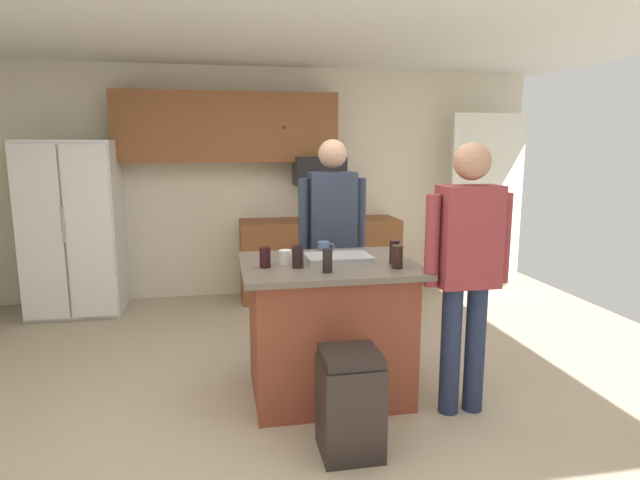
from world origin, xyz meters
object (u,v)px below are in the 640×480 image
(glass_stout_tall, at_px, (327,261))
(glass_dark_ale, at_px, (265,257))
(kitchen_island, at_px, (328,328))
(person_host_foreground, at_px, (467,260))
(refrigerator, at_px, (74,228))
(person_guest_left, at_px, (332,230))
(glass_short_whisky, at_px, (298,257))
(tumbler_amber, at_px, (397,257))
(microwave_over_range, at_px, (319,171))
(glass_pilsner, at_px, (394,252))
(mug_blue_stoneware, at_px, (324,248))
(mug_ceramic_white, at_px, (286,257))
(serving_tray, at_px, (338,258))
(trash_bin, at_px, (350,403))

(glass_stout_tall, distance_m, glass_dark_ale, 0.43)
(kitchen_island, bearing_deg, person_host_foreground, -27.76)
(refrigerator, relative_size, person_guest_left, 1.00)
(glass_short_whisky, relative_size, tumbler_amber, 0.95)
(microwave_over_range, distance_m, tumbler_amber, 2.73)
(person_host_foreground, distance_m, glass_pilsner, 0.48)
(mug_blue_stoneware, bearing_deg, microwave_over_range, 80.22)
(glass_stout_tall, xyz_separation_m, mug_blue_stoneware, (0.09, 0.56, -0.03))
(glass_short_whisky, bearing_deg, mug_ceramic_white, 120.21)
(mug_blue_stoneware, bearing_deg, kitchen_island, -95.02)
(mug_blue_stoneware, bearing_deg, serving_tray, -77.78)
(refrigerator, distance_m, person_guest_left, 2.85)
(microwave_over_range, bearing_deg, glass_pilsner, -89.34)
(kitchen_island, distance_m, trash_bin, 0.78)
(mug_blue_stoneware, height_order, glass_dark_ale, glass_dark_ale)
(glass_stout_tall, relative_size, glass_short_whisky, 1.06)
(glass_stout_tall, distance_m, tumbler_amber, 0.47)
(tumbler_amber, bearing_deg, serving_tray, 138.97)
(kitchen_island, distance_m, serving_tray, 0.50)
(person_host_foreground, bearing_deg, glass_pilsner, -10.35)
(glass_pilsner, height_order, serving_tray, glass_pilsner)
(person_host_foreground, relative_size, mug_ceramic_white, 13.77)
(person_guest_left, xyz_separation_m, person_host_foreground, (0.61, -1.24, -0.02))
(kitchen_island, relative_size, glass_dark_ale, 8.85)
(refrigerator, height_order, microwave_over_range, refrigerator)
(glass_pilsner, relative_size, trash_bin, 0.26)
(person_host_foreground, xyz_separation_m, mug_blue_stoneware, (-0.78, 0.70, -0.02))
(serving_tray, bearing_deg, glass_short_whisky, -153.08)
(glass_pilsner, xyz_separation_m, glass_dark_ale, (-0.86, 0.06, -0.01))
(mug_ceramic_white, bearing_deg, serving_tray, 6.17)
(refrigerator, height_order, serving_tray, refrigerator)
(mug_blue_stoneware, xyz_separation_m, glass_short_whisky, (-0.25, -0.39, 0.02))
(person_guest_left, xyz_separation_m, mug_ceramic_white, (-0.49, -0.81, -0.04))
(person_guest_left, bearing_deg, person_host_foreground, 40.11)
(refrigerator, height_order, trash_bin, refrigerator)
(refrigerator, xyz_separation_m, microwave_over_range, (2.60, 0.12, 0.56))
(glass_short_whisky, relative_size, glass_dark_ale, 1.07)
(microwave_over_range, relative_size, mug_ceramic_white, 4.40)
(glass_short_whisky, bearing_deg, tumbler_amber, -11.90)
(glass_short_whisky, distance_m, tumbler_amber, 0.65)
(mug_ceramic_white, xyz_separation_m, glass_dark_ale, (-0.14, -0.07, 0.02))
(microwave_over_range, distance_m, trash_bin, 3.44)
(refrigerator, bearing_deg, glass_stout_tall, -50.71)
(mug_ceramic_white, distance_m, glass_dark_ale, 0.16)
(refrigerator, height_order, mug_blue_stoneware, refrigerator)
(serving_tray, bearing_deg, refrigerator, 134.77)
(microwave_over_range, height_order, person_guest_left, person_guest_left)
(kitchen_island, xyz_separation_m, tumbler_amber, (0.41, -0.25, 0.54))
(mug_blue_stoneware, relative_size, trash_bin, 0.21)
(refrigerator, xyz_separation_m, person_host_foreground, (3.01, -2.76, 0.13))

